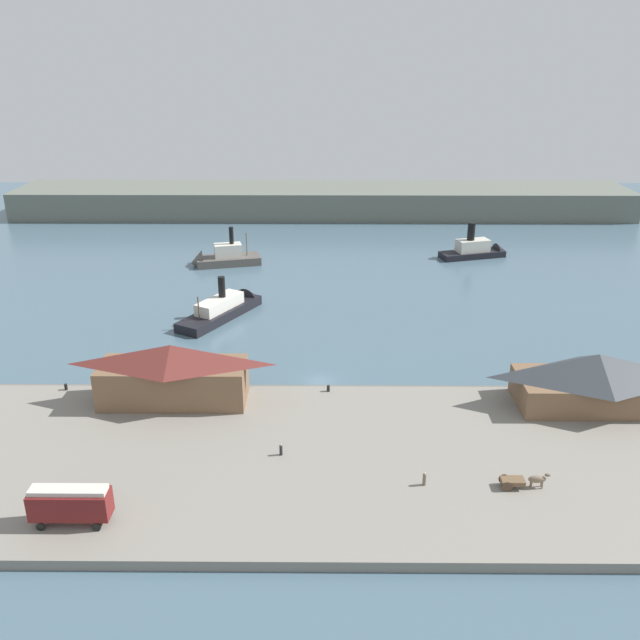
{
  "coord_description": "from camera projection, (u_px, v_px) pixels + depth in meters",
  "views": [
    {
      "loc": [
        0.7,
        -91.22,
        46.9
      ],
      "look_at": [
        -0.13,
        19.63,
        2.0
      ],
      "focal_mm": 38.08,
      "sensor_mm": 36.0,
      "label": 1
    }
  ],
  "objects": [
    {
      "name": "pedestrian_standing_center",
      "position": [
        281.0,
        450.0,
        81.36
      ],
      "size": [
        0.37,
        0.37,
        1.51
      ],
      "color": "#232328",
      "rests_on": "quay_promenade"
    },
    {
      "name": "far_headland",
      "position": [
        323.0,
        200.0,
        202.61
      ],
      "size": [
        180.0,
        24.0,
        8.0
      ],
      "primitive_type": "cube",
      "color": "#60665B",
      "rests_on": "ground"
    },
    {
      "name": "ground_plane",
      "position": [
        320.0,
        381.0,
        102.16
      ],
      "size": [
        320.0,
        320.0,
        0.0
      ],
      "primitive_type": "plane",
      "color": "#476070"
    },
    {
      "name": "ferry_shed_west_terminal",
      "position": [
        596.0,
        379.0,
        91.61
      ],
      "size": [
        21.12,
        9.5,
        7.59
      ],
      "color": "brown",
      "rests_on": "quay_promenade"
    },
    {
      "name": "mooring_post_east",
      "position": [
        66.0,
        387.0,
        96.9
      ],
      "size": [
        0.44,
        0.44,
        0.9
      ],
      "primitive_type": "cylinder",
      "color": "black",
      "rests_on": "quay_promenade"
    },
    {
      "name": "ferry_moored_west",
      "position": [
        227.0,
        307.0,
        127.21
      ],
      "size": [
        14.86,
        21.07,
        9.22
      ],
      "color": "black",
      "rests_on": "ground"
    },
    {
      "name": "ferry_approaching_west",
      "position": [
        478.0,
        250.0,
        161.8
      ],
      "size": [
        17.53,
        9.11,
        9.91
      ],
      "color": "black",
      "rests_on": "ground"
    },
    {
      "name": "ferry_shed_customs_shed",
      "position": [
        173.0,
        373.0,
        92.44
      ],
      "size": [
        20.31,
        7.58,
        8.46
      ],
      "color": "brown",
      "rests_on": "quay_promenade"
    },
    {
      "name": "pedestrian_near_west_shed",
      "position": [
        424.0,
        479.0,
        75.76
      ],
      "size": [
        0.41,
        0.41,
        1.64
      ],
      "color": "#6B5B4C",
      "rests_on": "quay_promenade"
    },
    {
      "name": "ferry_approaching_east",
      "position": [
        220.0,
        258.0,
        155.97
      ],
      "size": [
        16.69,
        9.28,
        10.53
      ],
      "color": "#514C47",
      "rests_on": "ground"
    },
    {
      "name": "seawall_edge",
      "position": [
        320.0,
        389.0,
        98.63
      ],
      "size": [
        110.0,
        0.8,
        1.0
      ],
      "primitive_type": "cube",
      "color": "#666159",
      "rests_on": "ground"
    },
    {
      "name": "street_tram",
      "position": [
        70.0,
        503.0,
        69.08
      ],
      "size": [
        8.14,
        2.67,
        4.26
      ],
      "color": "maroon",
      "rests_on": "quay_promenade"
    },
    {
      "name": "horse_cart",
      "position": [
        522.0,
        480.0,
        75.26
      ],
      "size": [
        5.5,
        1.57,
        1.87
      ],
      "color": "brown",
      "rests_on": "quay_promenade"
    },
    {
      "name": "quay_promenade",
      "position": [
        318.0,
        461.0,
        81.54
      ],
      "size": [
        110.0,
        36.0,
        1.2
      ],
      "primitive_type": "cube",
      "color": "gray",
      "rests_on": "ground"
    },
    {
      "name": "mooring_post_center_east",
      "position": [
        328.0,
        388.0,
        96.48
      ],
      "size": [
        0.44,
        0.44,
        0.9
      ],
      "primitive_type": "cylinder",
      "color": "black",
      "rests_on": "quay_promenade"
    }
  ]
}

